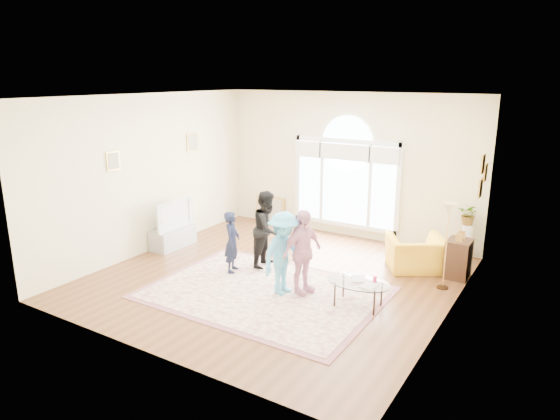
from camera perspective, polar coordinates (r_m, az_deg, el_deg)
The scene contains 17 objects.
ground at distance 9.08m, azimuth -0.58°, elevation -7.76°, with size 6.00×6.00×0.00m, color #573319.
room_shell at distance 11.04m, azimuth 7.33°, elevation 4.75°, with size 6.00×6.00×6.00m.
area_rug at distance 8.50m, azimuth -1.80°, elevation -9.37°, with size 3.60×2.60×0.02m, color beige.
rug_border at distance 8.50m, azimuth -1.79°, elevation -9.39°, with size 3.80×2.80×0.01m, color #935A61.
tv_console at distance 10.84m, azimuth -12.13°, elevation -3.07°, with size 0.45×1.00×0.42m, color #9C9EA5.
television at distance 10.69m, azimuth -12.25°, elevation -0.47°, with size 0.17×1.05×0.60m.
coffee_table at distance 7.96m, azimuth 8.98°, elevation -8.27°, with size 1.04×0.70×0.54m.
armchair at distance 9.66m, azimuth 15.23°, elevation -4.84°, with size 0.99×0.87×0.65m, color yellow.
side_cabinet at distance 9.56m, azimuth 19.70°, elevation -5.26°, with size 0.40×0.50×0.70m, color black.
floor_lamp at distance 8.70m, azimuth 18.74°, elevation -0.69°, with size 0.27×0.27×1.51m.
plant_pedestal at distance 10.55m, azimuth 20.51°, elevation -3.43°, with size 0.20×0.20×0.70m, color white.
potted_plant at distance 10.39m, azimuth 20.80°, elevation -0.47°, with size 0.39×0.34×0.43m, color #33722D.
leaning_picture at distance 12.39m, azimuth -1.17°, elevation -1.44°, with size 0.80×0.05×0.62m, color tan.
child_navy at distance 9.18m, azimuth -5.50°, elevation -3.64°, with size 0.42×0.27×1.14m, color #141A31.
child_black at distance 9.37m, azimuth -1.44°, elevation -2.17°, with size 0.71×0.55×1.45m, color black.
child_pink at distance 8.21m, azimuth 2.57°, elevation -4.82°, with size 0.84×0.35×1.43m, color pink.
child_blue at distance 8.19m, azimuth 0.39°, elevation -4.96°, with size 0.90×0.52×1.40m, color #4EAED9.
Camera 1 is at (4.47, -7.07, 3.53)m, focal length 32.00 mm.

